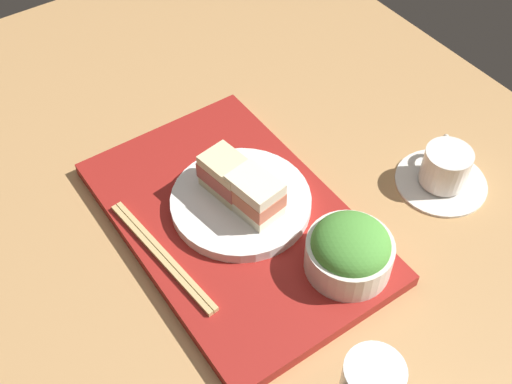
% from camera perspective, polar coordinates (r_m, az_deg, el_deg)
% --- Properties ---
extents(ground_plane, '(1.40, 1.00, 0.03)m').
position_cam_1_polar(ground_plane, '(0.92, 1.30, -2.90)').
color(ground_plane, tan).
extents(serving_tray, '(0.44, 0.28, 0.02)m').
position_cam_1_polar(serving_tray, '(0.89, -1.94, -2.60)').
color(serving_tray, maroon).
rests_on(serving_tray, ground_plane).
extents(sandwich_plate, '(0.20, 0.20, 0.02)m').
position_cam_1_polar(sandwich_plate, '(0.89, -1.36, -0.90)').
color(sandwich_plate, silver).
rests_on(sandwich_plate, serving_tray).
extents(sandwich_near, '(0.08, 0.06, 0.05)m').
position_cam_1_polar(sandwich_near, '(0.87, -2.61, 1.55)').
color(sandwich_near, beige).
rests_on(sandwich_near, sandwich_plate).
extents(sandwich_far, '(0.08, 0.06, 0.06)m').
position_cam_1_polar(sandwich_far, '(0.85, -0.16, -0.21)').
color(sandwich_far, '#EFE5C1').
rests_on(sandwich_far, sandwich_plate).
extents(salad_bowl, '(0.11, 0.11, 0.07)m').
position_cam_1_polar(salad_bowl, '(0.81, 8.39, -5.17)').
color(salad_bowl, silver).
rests_on(salad_bowl, serving_tray).
extents(chopsticks_pair, '(0.22, 0.04, 0.01)m').
position_cam_1_polar(chopsticks_pair, '(0.85, -8.43, -5.64)').
color(chopsticks_pair, tan).
rests_on(chopsticks_pair, serving_tray).
extents(coffee_cup, '(0.14, 0.14, 0.06)m').
position_cam_1_polar(coffee_cup, '(0.97, 16.52, 1.85)').
color(coffee_cup, silver).
rests_on(coffee_cup, ground_plane).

